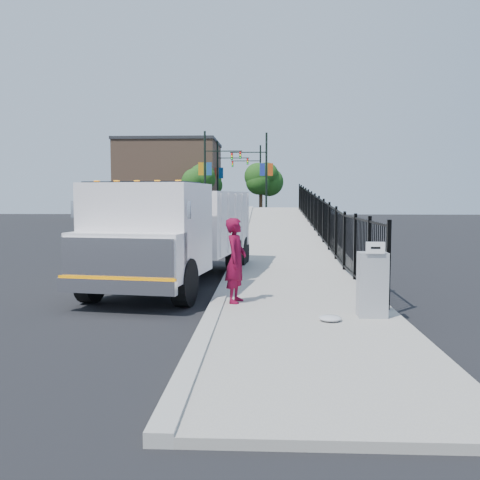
{
  "coord_description": "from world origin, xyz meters",
  "views": [
    {
      "loc": [
        1.02,
        -12.94,
        2.44
      ],
      "look_at": [
        0.34,
        2.0,
        1.22
      ],
      "focal_mm": 40.0,
      "sensor_mm": 36.0,
      "label": 1
    }
  ],
  "objects": [
    {
      "name": "curb",
      "position": [
        0.0,
        -2.0,
        0.08
      ],
      "size": [
        0.3,
        12.0,
        0.16
      ],
      "primitive_type": "cube",
      "color": "#ADAAA3",
      "rests_on": "ground"
    },
    {
      "name": "tree_0",
      "position": [
        -4.76,
        36.7,
        3.95
      ],
      "size": [
        2.71,
        2.71,
        5.35
      ],
      "color": "#382314",
      "rests_on": "ground"
    },
    {
      "name": "light_pole_1",
      "position": [
        0.88,
        34.42,
        4.36
      ],
      "size": [
        3.78,
        0.22,
        8.0
      ],
      "color": "black",
      "rests_on": "ground"
    },
    {
      "name": "sidewalk",
      "position": [
        1.93,
        -2.0,
        0.06
      ],
      "size": [
        3.55,
        12.0,
        0.12
      ],
      "primitive_type": "cube",
      "color": "#9E998E",
      "rests_on": "ground"
    },
    {
      "name": "debris",
      "position": [
        2.25,
        -3.06,
        0.17
      ],
      "size": [
        0.43,
        0.43,
        0.11
      ],
      "primitive_type": "ellipsoid",
      "color": "silver",
      "rests_on": "sidewalk"
    },
    {
      "name": "building",
      "position": [
        -9.0,
        44.0,
        4.0
      ],
      "size": [
        10.0,
        10.0,
        8.0
      ],
      "primitive_type": "cube",
      "color": "#8C664C",
      "rests_on": "ground"
    },
    {
      "name": "tree_2",
      "position": [
        -5.14,
        46.48,
        3.96
      ],
      "size": [
        2.83,
        2.83,
        5.41
      ],
      "color": "#382314",
      "rests_on": "ground"
    },
    {
      "name": "light_pole_2",
      "position": [
        -3.42,
        41.34,
        4.36
      ],
      "size": [
        3.77,
        0.22,
        8.0
      ],
      "color": "black",
      "rests_on": "ground"
    },
    {
      "name": "iron_fence",
      "position": [
        3.55,
        12.0,
        0.9
      ],
      "size": [
        0.1,
        28.0,
        1.8
      ],
      "primitive_type": "cube",
      "color": "black",
      "rests_on": "ground"
    },
    {
      "name": "ground",
      "position": [
        0.0,
        0.0,
        0.0
      ],
      "size": [
        120.0,
        120.0,
        0.0
      ],
      "primitive_type": "plane",
      "color": "black",
      "rests_on": "ground"
    },
    {
      "name": "worker",
      "position": [
        0.4,
        -1.38,
        1.05
      ],
      "size": [
        0.57,
        0.75,
        1.85
      ],
      "primitive_type": "imported",
      "rotation": [
        0.0,
        0.0,
        1.37
      ],
      "color": "maroon",
      "rests_on": "sidewalk"
    },
    {
      "name": "light_pole_0",
      "position": [
        -3.78,
        33.06,
        4.36
      ],
      "size": [
        3.77,
        0.22,
        8.0
      ],
      "color": "black",
      "rests_on": "ground"
    },
    {
      "name": "ramp",
      "position": [
        2.12,
        16.0,
        0.0
      ],
      "size": [
        3.95,
        24.06,
        3.19
      ],
      "primitive_type": "cube",
      "rotation": [
        0.06,
        0.0,
        0.0
      ],
      "color": "#9E998E",
      "rests_on": "ground"
    },
    {
      "name": "arrow_sign",
      "position": [
        3.1,
        -2.88,
        1.48
      ],
      "size": [
        0.35,
        0.04,
        0.22
      ],
      "primitive_type": "cube",
      "color": "white",
      "rests_on": "utility_cabinet"
    },
    {
      "name": "truck",
      "position": [
        -1.42,
        1.65,
        1.57
      ],
      "size": [
        3.82,
        8.47,
        2.8
      ],
      "rotation": [
        0.0,
        0.0,
        -0.15
      ],
      "color": "black",
      "rests_on": "ground"
    },
    {
      "name": "light_pole_3",
      "position": [
        0.27,
        45.85,
        4.36
      ],
      "size": [
        3.78,
        0.22,
        8.0
      ],
      "color": "black",
      "rests_on": "ground"
    },
    {
      "name": "utility_cabinet",
      "position": [
        3.1,
        -2.66,
        0.75
      ],
      "size": [
        0.55,
        0.4,
        1.25
      ],
      "primitive_type": "cube",
      "color": "gray",
      "rests_on": "sidewalk"
    },
    {
      "name": "tree_1",
      "position": [
        0.68,
        38.3,
        3.94
      ],
      "size": [
        2.54,
        2.54,
        5.27
      ],
      "color": "#382314",
      "rests_on": "ground"
    }
  ]
}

